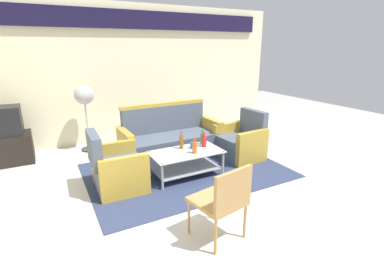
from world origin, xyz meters
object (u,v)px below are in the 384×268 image
object	(u,v)px
armchair_right	(241,143)
tv_stand	(7,149)
bottle_brown	(181,142)
wicker_chair	(224,198)
pedestal_fan	(84,99)
bottle_green	(203,138)
bottle_red	(204,141)
television	(1,121)
armchair_left	(117,170)
bottle_orange	(195,147)
coffee_table	(186,160)
cup	(193,145)
couch	(171,140)

from	to	relation	value
armchair_right	tv_stand	distance (m)	4.09
bottle_brown	wicker_chair	size ratio (longest dim) A/B	0.35
pedestal_fan	wicker_chair	distance (m)	3.63
bottle_green	bottle_red	world-z (taller)	bottle_green
armchair_right	television	size ratio (longest dim) A/B	1.40
tv_stand	wicker_chair	world-z (taller)	wicker_chair
bottle_green	armchair_left	bearing A→B (deg)	-177.00
bottle_green	bottle_brown	size ratio (longest dim) A/B	0.87
bottle_orange	bottle_red	size ratio (longest dim) A/B	1.04
armchair_left	bottle_orange	bearing A→B (deg)	80.11
armchair_left	coffee_table	xyz separation A→B (m)	(1.05, -0.10, -0.02)
coffee_table	cup	world-z (taller)	cup
armchair_left	wicker_chair	distance (m)	1.80
cup	pedestal_fan	xyz separation A→B (m)	(-1.30, 1.87, 0.55)
couch	bottle_green	bearing A→B (deg)	110.75
armchair_left	bottle_brown	size ratio (longest dim) A/B	2.85
bottle_orange	bottle_brown	xyz separation A→B (m)	(-0.09, 0.27, 0.02)
armchair_right	bottle_red	distance (m)	0.91
bottle_red	wicker_chair	bearing A→B (deg)	-114.01
armchair_left	pedestal_fan	world-z (taller)	pedestal_fan
bottle_brown	armchair_left	bearing A→B (deg)	-177.11
bottle_orange	cup	size ratio (longest dim) A/B	2.52
television	couch	bearing A→B (deg)	159.15
armchair_left	tv_stand	world-z (taller)	armchair_left
bottle_green	cup	size ratio (longest dim) A/B	2.59
bottle_brown	cup	bearing A→B (deg)	-25.28
bottle_green	television	bearing A→B (deg)	149.15
armchair_left	pedestal_fan	size ratio (longest dim) A/B	0.67
bottle_orange	television	world-z (taller)	television
tv_stand	bottle_green	bearing A→B (deg)	-30.81
armchair_right	bottle_green	xyz separation A→B (m)	(-0.83, -0.04, 0.22)
armchair_right	tv_stand	world-z (taller)	armchair_right
cup	bottle_red	bearing A→B (deg)	-3.99
coffee_table	cup	distance (m)	0.26
armchair_right	bottle_green	size ratio (longest dim) A/B	3.28
coffee_table	bottle_orange	world-z (taller)	bottle_orange
bottle_orange	tv_stand	bearing A→B (deg)	141.93
couch	cup	distance (m)	0.80
bottle_red	pedestal_fan	world-z (taller)	pedestal_fan
television	wicker_chair	distance (m)	4.07
bottle_green	bottle_orange	xyz separation A→B (m)	(-0.31, -0.30, -0.00)
bottle_orange	pedestal_fan	size ratio (longest dim) A/B	0.20
bottle_orange	bottle_brown	size ratio (longest dim) A/B	0.85
tv_stand	wicker_chair	size ratio (longest dim) A/B	0.95
bottle_brown	wicker_chair	xyz separation A→B (m)	(-0.36, -1.71, -0.03)
coffee_table	bottle_orange	size ratio (longest dim) A/B	4.36
coffee_table	pedestal_fan	size ratio (longest dim) A/B	0.87
coffee_table	bottle_red	world-z (taller)	bottle_red
tv_stand	pedestal_fan	size ratio (longest dim) A/B	0.63
couch	armchair_right	world-z (taller)	couch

